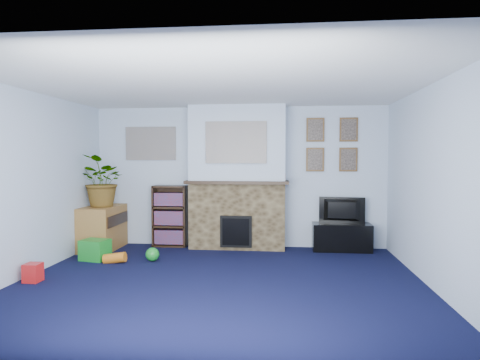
# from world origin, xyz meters

# --- Properties ---
(floor) EXTENTS (5.00, 4.50, 0.01)m
(floor) POSITION_xyz_m (0.00, 0.00, 0.00)
(floor) COLOR black
(floor) RESTS_ON ground
(ceiling) EXTENTS (5.00, 4.50, 0.01)m
(ceiling) POSITION_xyz_m (0.00, 0.00, 2.40)
(ceiling) COLOR white
(ceiling) RESTS_ON wall_back
(wall_back) EXTENTS (5.00, 0.04, 2.40)m
(wall_back) POSITION_xyz_m (0.00, 2.25, 1.20)
(wall_back) COLOR silver
(wall_back) RESTS_ON ground
(wall_front) EXTENTS (5.00, 0.04, 2.40)m
(wall_front) POSITION_xyz_m (0.00, -2.25, 1.20)
(wall_front) COLOR silver
(wall_front) RESTS_ON ground
(wall_left) EXTENTS (0.04, 4.50, 2.40)m
(wall_left) POSITION_xyz_m (-2.50, 0.00, 1.20)
(wall_left) COLOR silver
(wall_left) RESTS_ON ground
(wall_right) EXTENTS (0.04, 4.50, 2.40)m
(wall_right) POSITION_xyz_m (2.50, 0.00, 1.20)
(wall_right) COLOR silver
(wall_right) RESTS_ON ground
(chimney_breast) EXTENTS (1.72, 0.50, 2.40)m
(chimney_breast) POSITION_xyz_m (0.00, 2.05, 1.18)
(chimney_breast) COLOR brown
(chimney_breast) RESTS_ON ground
(collage_main) EXTENTS (1.00, 0.03, 0.68)m
(collage_main) POSITION_xyz_m (0.00, 1.84, 1.78)
(collage_main) COLOR gray
(collage_main) RESTS_ON chimney_breast
(collage_left) EXTENTS (0.90, 0.03, 0.58)m
(collage_left) POSITION_xyz_m (-1.55, 2.23, 1.78)
(collage_left) COLOR gray
(collage_left) RESTS_ON wall_back
(portrait_tl) EXTENTS (0.30, 0.03, 0.40)m
(portrait_tl) POSITION_xyz_m (1.30, 2.23, 2.00)
(portrait_tl) COLOR brown
(portrait_tl) RESTS_ON wall_back
(portrait_tr) EXTENTS (0.30, 0.03, 0.40)m
(portrait_tr) POSITION_xyz_m (1.85, 2.23, 2.00)
(portrait_tr) COLOR brown
(portrait_tr) RESTS_ON wall_back
(portrait_bl) EXTENTS (0.30, 0.03, 0.40)m
(portrait_bl) POSITION_xyz_m (1.30, 2.23, 1.50)
(portrait_bl) COLOR brown
(portrait_bl) RESTS_ON wall_back
(portrait_br) EXTENTS (0.30, 0.03, 0.40)m
(portrait_br) POSITION_xyz_m (1.85, 2.23, 1.50)
(portrait_br) COLOR brown
(portrait_br) RESTS_ON wall_back
(tv_stand) EXTENTS (0.95, 0.40, 0.45)m
(tv_stand) POSITION_xyz_m (1.73, 2.03, 0.23)
(tv_stand) COLOR black
(tv_stand) RESTS_ON ground
(television) EXTENTS (0.75, 0.20, 0.43)m
(television) POSITION_xyz_m (1.73, 2.05, 0.66)
(television) COLOR black
(television) RESTS_ON tv_stand
(bookshelf) EXTENTS (0.58, 0.28, 1.05)m
(bookshelf) POSITION_xyz_m (-1.18, 2.11, 0.50)
(bookshelf) COLOR black
(bookshelf) RESTS_ON ground
(sideboard) EXTENTS (0.52, 0.93, 0.72)m
(sideboard) POSITION_xyz_m (-2.24, 1.75, 0.35)
(sideboard) COLOR olive
(sideboard) RESTS_ON ground
(potted_plant) EXTENTS (1.02, 1.01, 0.86)m
(potted_plant) POSITION_xyz_m (-2.19, 1.70, 1.15)
(potted_plant) COLOR #26661E
(potted_plant) RESTS_ON sideboard
(mantel_clock) EXTENTS (0.10, 0.06, 0.14)m
(mantel_clock) POSITION_xyz_m (-0.09, 2.00, 1.22)
(mantel_clock) COLOR gold
(mantel_clock) RESTS_ON chimney_breast
(mantel_candle) EXTENTS (0.05, 0.05, 0.15)m
(mantel_candle) POSITION_xyz_m (0.34, 2.00, 1.23)
(mantel_candle) COLOR #B2BFC6
(mantel_candle) RESTS_ON chimney_breast
(mantel_teddy) EXTENTS (0.14, 0.14, 0.14)m
(mantel_teddy) POSITION_xyz_m (-0.48, 2.00, 1.22)
(mantel_teddy) COLOR slate
(mantel_teddy) RESTS_ON chimney_breast
(mantel_can) EXTENTS (0.06, 0.06, 0.12)m
(mantel_can) POSITION_xyz_m (0.77, 2.00, 1.21)
(mantel_can) COLOR red
(mantel_can) RESTS_ON chimney_breast
(green_crate) EXTENTS (0.43, 0.38, 0.30)m
(green_crate) POSITION_xyz_m (-2.03, 1.00, 0.14)
(green_crate) COLOR #198C26
(green_crate) RESTS_ON ground
(toy_ball) EXTENTS (0.20, 0.20, 0.20)m
(toy_ball) POSITION_xyz_m (-1.15, 1.01, 0.09)
(toy_ball) COLOR #198C26
(toy_ball) RESTS_ON ground
(toy_block) EXTENTS (0.19, 0.19, 0.23)m
(toy_block) POSITION_xyz_m (-2.30, -0.16, 0.11)
(toy_block) COLOR red
(toy_block) RESTS_ON ground
(toy_tube) EXTENTS (0.34, 0.15, 0.19)m
(toy_tube) POSITION_xyz_m (-1.67, 0.85, 0.07)
(toy_tube) COLOR orange
(toy_tube) RESTS_ON ground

